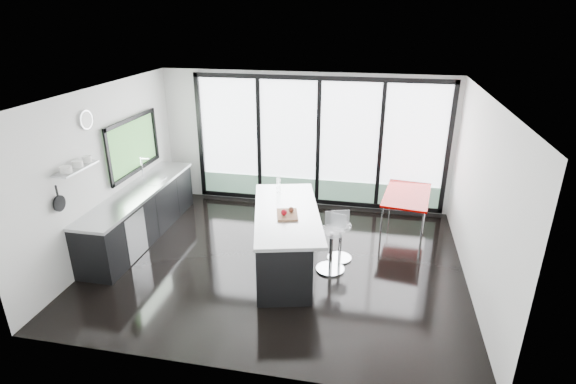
% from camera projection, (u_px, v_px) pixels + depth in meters
% --- Properties ---
extents(floor, '(6.00, 5.00, 0.00)m').
position_uv_depth(floor, '(279.00, 261.00, 7.55)').
color(floor, black).
rests_on(floor, ground).
extents(ceiling, '(6.00, 5.00, 0.00)m').
position_uv_depth(ceiling, '(277.00, 94.00, 6.48)').
color(ceiling, white).
rests_on(ceiling, wall_back).
extents(wall_back, '(6.00, 0.09, 2.80)m').
position_uv_depth(wall_back, '(317.00, 148.00, 9.25)').
color(wall_back, silver).
rests_on(wall_back, ground).
extents(wall_front, '(6.00, 0.00, 2.80)m').
position_uv_depth(wall_front, '(227.00, 268.00, 4.75)').
color(wall_front, silver).
rests_on(wall_front, ground).
extents(wall_left, '(0.26, 5.00, 2.80)m').
position_uv_depth(wall_left, '(113.00, 157.00, 7.74)').
color(wall_left, silver).
rests_on(wall_left, ground).
extents(wall_right, '(0.00, 5.00, 2.80)m').
position_uv_depth(wall_right, '(481.00, 199.00, 6.47)').
color(wall_right, silver).
rests_on(wall_right, ground).
extents(counter_cabinets, '(0.69, 3.24, 1.36)m').
position_uv_depth(counter_cabinets, '(141.00, 213.00, 8.22)').
color(counter_cabinets, black).
rests_on(counter_cabinets, floor).
extents(island, '(1.55, 2.55, 1.26)m').
position_uv_depth(island, '(282.00, 238.00, 7.27)').
color(island, black).
rests_on(island, floor).
extents(bar_stool_near, '(0.57, 0.57, 0.73)m').
position_uv_depth(bar_stool_near, '(331.00, 250.00, 7.16)').
color(bar_stool_near, silver).
rests_on(bar_stool_near, floor).
extents(bar_stool_far, '(0.49, 0.49, 0.65)m').
position_uv_depth(bar_stool_far, '(340.00, 242.00, 7.51)').
color(bar_stool_far, silver).
rests_on(bar_stool_far, floor).
extents(red_table, '(0.99, 1.50, 0.75)m').
position_uv_depth(red_table, '(405.00, 212.00, 8.47)').
color(red_table, '#9B0100').
rests_on(red_table, floor).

